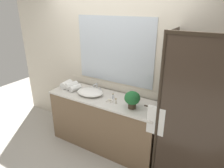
{
  "coord_description": "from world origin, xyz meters",
  "views": [
    {
      "loc": [
        1.54,
        -2.33,
        2.24
      ],
      "look_at": [
        0.15,
        0.0,
        1.15
      ],
      "focal_mm": 32.0,
      "sensor_mm": 36.0,
      "label": 1
    }
  ],
  "objects_px": {
    "amenity_bottle_body_wash": "(113,96)",
    "rolled_towel_near_edge": "(66,84)",
    "sink_basin": "(90,92)",
    "rolled_towel_middle": "(71,86)",
    "rolled_towel_far_edge": "(75,88)",
    "soap_dish": "(109,100)",
    "potted_plant": "(132,99)",
    "amenity_bottle_conditioner": "(116,101)",
    "faucet": "(97,88)"
  },
  "relations": [
    {
      "from": "sink_basin",
      "to": "amenity_bottle_body_wash",
      "type": "xyz_separation_m",
      "value": [
        0.39,
        0.05,
        0.0
      ]
    },
    {
      "from": "rolled_towel_near_edge",
      "to": "amenity_bottle_conditioner",
      "type": "bearing_deg",
      "value": -4.65
    },
    {
      "from": "sink_basin",
      "to": "amenity_bottle_body_wash",
      "type": "bearing_deg",
      "value": 7.49
    },
    {
      "from": "potted_plant",
      "to": "amenity_bottle_body_wash",
      "type": "distance_m",
      "value": 0.4
    },
    {
      "from": "faucet",
      "to": "rolled_towel_near_edge",
      "type": "height_order",
      "value": "faucet"
    },
    {
      "from": "amenity_bottle_conditioner",
      "to": "rolled_towel_middle",
      "type": "xyz_separation_m",
      "value": [
        -0.92,
        0.09,
        0.02
      ]
    },
    {
      "from": "soap_dish",
      "to": "amenity_bottle_body_wash",
      "type": "bearing_deg",
      "value": 89.72
    },
    {
      "from": "amenity_bottle_body_wash",
      "to": "rolled_towel_near_edge",
      "type": "relative_size",
      "value": 0.39
    },
    {
      "from": "amenity_bottle_conditioner",
      "to": "soap_dish",
      "type": "bearing_deg",
      "value": 172.06
    },
    {
      "from": "sink_basin",
      "to": "potted_plant",
      "type": "xyz_separation_m",
      "value": [
        0.77,
        -0.07,
        0.1
      ]
    },
    {
      "from": "soap_dish",
      "to": "amenity_bottle_body_wash",
      "type": "xyz_separation_m",
      "value": [
        0.0,
        0.1,
        0.03
      ]
    },
    {
      "from": "sink_basin",
      "to": "potted_plant",
      "type": "height_order",
      "value": "potted_plant"
    },
    {
      "from": "amenity_bottle_body_wash",
      "to": "rolled_towel_near_edge",
      "type": "height_order",
      "value": "rolled_towel_near_edge"
    },
    {
      "from": "potted_plant",
      "to": "rolled_towel_middle",
      "type": "distance_m",
      "value": 1.18
    },
    {
      "from": "potted_plant",
      "to": "soap_dish",
      "type": "height_order",
      "value": "potted_plant"
    },
    {
      "from": "sink_basin",
      "to": "faucet",
      "type": "distance_m",
      "value": 0.18
    },
    {
      "from": "amenity_bottle_conditioner",
      "to": "sink_basin",
      "type": "bearing_deg",
      "value": 172.64
    },
    {
      "from": "rolled_towel_near_edge",
      "to": "rolled_towel_far_edge",
      "type": "xyz_separation_m",
      "value": [
        0.22,
        -0.03,
        -0.01
      ]
    },
    {
      "from": "rolled_towel_middle",
      "to": "potted_plant",
      "type": "bearing_deg",
      "value": -4.13
    },
    {
      "from": "faucet",
      "to": "amenity_bottle_body_wash",
      "type": "xyz_separation_m",
      "value": [
        0.39,
        -0.13,
        -0.0
      ]
    },
    {
      "from": "sink_basin",
      "to": "rolled_towel_middle",
      "type": "xyz_separation_m",
      "value": [
        -0.41,
        0.02,
        0.02
      ]
    },
    {
      "from": "sink_basin",
      "to": "rolled_towel_far_edge",
      "type": "bearing_deg",
      "value": -177.86
    },
    {
      "from": "potted_plant",
      "to": "rolled_towel_middle",
      "type": "xyz_separation_m",
      "value": [
        -1.18,
        0.08,
        -0.08
      ]
    },
    {
      "from": "faucet",
      "to": "potted_plant",
      "type": "relative_size",
      "value": 0.69
    },
    {
      "from": "sink_basin",
      "to": "potted_plant",
      "type": "bearing_deg",
      "value": -4.85
    },
    {
      "from": "sink_basin",
      "to": "rolled_towel_middle",
      "type": "bearing_deg",
      "value": 177.23
    },
    {
      "from": "rolled_towel_middle",
      "to": "rolled_towel_near_edge",
      "type": "bearing_deg",
      "value": -178.92
    },
    {
      "from": "amenity_bottle_body_wash",
      "to": "rolled_towel_far_edge",
      "type": "xyz_separation_m",
      "value": [
        -0.69,
        -0.06,
        0.01
      ]
    },
    {
      "from": "soap_dish",
      "to": "rolled_towel_near_edge",
      "type": "distance_m",
      "value": 0.91
    },
    {
      "from": "amenity_bottle_body_wash",
      "to": "rolled_towel_middle",
      "type": "bearing_deg",
      "value": -177.71
    },
    {
      "from": "faucet",
      "to": "rolled_towel_near_edge",
      "type": "relative_size",
      "value": 0.78
    },
    {
      "from": "potted_plant",
      "to": "amenity_bottle_conditioner",
      "type": "relative_size",
      "value": 3.0
    },
    {
      "from": "faucet",
      "to": "sink_basin",
      "type": "bearing_deg",
      "value": -90.0
    },
    {
      "from": "faucet",
      "to": "rolled_towel_near_edge",
      "type": "bearing_deg",
      "value": -162.25
    },
    {
      "from": "rolled_towel_far_edge",
      "to": "soap_dish",
      "type": "bearing_deg",
      "value": -3.19
    },
    {
      "from": "rolled_towel_near_edge",
      "to": "sink_basin",
      "type": "bearing_deg",
      "value": -1.95
    },
    {
      "from": "faucet",
      "to": "potted_plant",
      "type": "xyz_separation_m",
      "value": [
        0.77,
        -0.25,
        0.1
      ]
    },
    {
      "from": "amenity_bottle_body_wash",
      "to": "rolled_towel_near_edge",
      "type": "xyz_separation_m",
      "value": [
        -0.91,
        -0.03,
        0.02
      ]
    },
    {
      "from": "soap_dish",
      "to": "rolled_towel_far_edge",
      "type": "xyz_separation_m",
      "value": [
        -0.69,
        0.04,
        0.04
      ]
    },
    {
      "from": "faucet",
      "to": "rolled_towel_far_edge",
      "type": "bearing_deg",
      "value": -146.84
    },
    {
      "from": "sink_basin",
      "to": "rolled_towel_near_edge",
      "type": "bearing_deg",
      "value": 178.05
    },
    {
      "from": "faucet",
      "to": "soap_dish",
      "type": "distance_m",
      "value": 0.46
    },
    {
      "from": "rolled_towel_middle",
      "to": "rolled_towel_far_edge",
      "type": "distance_m",
      "value": 0.11
    },
    {
      "from": "rolled_towel_near_edge",
      "to": "amenity_bottle_body_wash",
      "type": "bearing_deg",
      "value": 2.15
    },
    {
      "from": "potted_plant",
      "to": "sink_basin",
      "type": "bearing_deg",
      "value": 175.15
    },
    {
      "from": "faucet",
      "to": "rolled_towel_middle",
      "type": "distance_m",
      "value": 0.44
    },
    {
      "from": "sink_basin",
      "to": "amenity_bottle_body_wash",
      "type": "distance_m",
      "value": 0.4
    },
    {
      "from": "amenity_bottle_conditioner",
      "to": "rolled_towel_far_edge",
      "type": "relative_size",
      "value": 0.43
    },
    {
      "from": "amenity_bottle_conditioner",
      "to": "faucet",
      "type": "bearing_deg",
      "value": 154.0
    },
    {
      "from": "rolled_towel_near_edge",
      "to": "rolled_towel_far_edge",
      "type": "bearing_deg",
      "value": -7.45
    }
  ]
}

